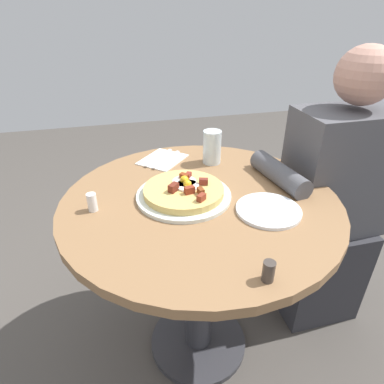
{
  "coord_description": "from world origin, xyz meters",
  "views": [
    {
      "loc": [
        -0.24,
        -0.84,
        1.24
      ],
      "look_at": [
        -0.02,
        0.01,
        0.73
      ],
      "focal_mm": 30.58,
      "sensor_mm": 36.0,
      "label": 1
    }
  ],
  "objects_px": {
    "bread_plate": "(268,210)",
    "salt_shaker": "(92,202)",
    "pizza_plate": "(184,195)",
    "pepper_shaker": "(269,271)",
    "knife": "(159,158)",
    "fork": "(167,159)",
    "breakfast_pizza": "(184,190)",
    "water_glass": "(212,147)",
    "person_seated": "(329,214)",
    "dining_table": "(200,240)"
  },
  "relations": [
    {
      "from": "bread_plate",
      "to": "salt_shaker",
      "type": "relative_size",
      "value": 3.43
    },
    {
      "from": "pizza_plate",
      "to": "pepper_shaker",
      "type": "bearing_deg",
      "value": -75.65
    },
    {
      "from": "knife",
      "to": "pepper_shaker",
      "type": "relative_size",
      "value": 3.57
    },
    {
      "from": "bread_plate",
      "to": "salt_shaker",
      "type": "xyz_separation_m",
      "value": [
        -0.5,
        0.13,
        0.02
      ]
    },
    {
      "from": "fork",
      "to": "salt_shaker",
      "type": "xyz_separation_m",
      "value": [
        -0.27,
        -0.29,
        0.02
      ]
    },
    {
      "from": "breakfast_pizza",
      "to": "bread_plate",
      "type": "relative_size",
      "value": 1.32
    },
    {
      "from": "pepper_shaker",
      "to": "knife",
      "type": "bearing_deg",
      "value": 100.65
    },
    {
      "from": "breakfast_pizza",
      "to": "water_glass",
      "type": "relative_size",
      "value": 2.0
    },
    {
      "from": "fork",
      "to": "person_seated",
      "type": "bearing_deg",
      "value": -67.27
    },
    {
      "from": "pizza_plate",
      "to": "bread_plate",
      "type": "bearing_deg",
      "value": -32.57
    },
    {
      "from": "dining_table",
      "to": "knife",
      "type": "distance_m",
      "value": 0.38
    },
    {
      "from": "dining_table",
      "to": "water_glass",
      "type": "relative_size",
      "value": 6.96
    },
    {
      "from": "dining_table",
      "to": "pizza_plate",
      "type": "distance_m",
      "value": 0.18
    },
    {
      "from": "bread_plate",
      "to": "pepper_shaker",
      "type": "relative_size",
      "value": 3.77
    },
    {
      "from": "person_seated",
      "to": "salt_shaker",
      "type": "distance_m",
      "value": 0.92
    },
    {
      "from": "pizza_plate",
      "to": "bread_plate",
      "type": "relative_size",
      "value": 1.56
    },
    {
      "from": "pizza_plate",
      "to": "water_glass",
      "type": "relative_size",
      "value": 2.38
    },
    {
      "from": "fork",
      "to": "bread_plate",
      "type": "bearing_deg",
      "value": -109.44
    },
    {
      "from": "bread_plate",
      "to": "person_seated",
      "type": "bearing_deg",
      "value": 27.55
    },
    {
      "from": "pizza_plate",
      "to": "pepper_shaker",
      "type": "relative_size",
      "value": 5.9
    },
    {
      "from": "dining_table",
      "to": "bread_plate",
      "type": "bearing_deg",
      "value": -35.36
    },
    {
      "from": "breakfast_pizza",
      "to": "salt_shaker",
      "type": "height_order",
      "value": "breakfast_pizza"
    },
    {
      "from": "person_seated",
      "to": "knife",
      "type": "bearing_deg",
      "value": 159.16
    },
    {
      "from": "knife",
      "to": "salt_shaker",
      "type": "distance_m",
      "value": 0.4
    },
    {
      "from": "dining_table",
      "to": "knife",
      "type": "xyz_separation_m",
      "value": [
        -0.08,
        0.32,
        0.17
      ]
    },
    {
      "from": "person_seated",
      "to": "knife",
      "type": "height_order",
      "value": "person_seated"
    },
    {
      "from": "breakfast_pizza",
      "to": "pizza_plate",
      "type": "bearing_deg",
      "value": -153.21
    },
    {
      "from": "knife",
      "to": "pepper_shaker",
      "type": "height_order",
      "value": "pepper_shaker"
    },
    {
      "from": "dining_table",
      "to": "person_seated",
      "type": "distance_m",
      "value": 0.57
    },
    {
      "from": "pizza_plate",
      "to": "fork",
      "type": "relative_size",
      "value": 1.65
    },
    {
      "from": "person_seated",
      "to": "pepper_shaker",
      "type": "xyz_separation_m",
      "value": [
        -0.51,
        -0.45,
        0.23
      ]
    },
    {
      "from": "dining_table",
      "to": "bread_plate",
      "type": "distance_m",
      "value": 0.27
    },
    {
      "from": "bread_plate",
      "to": "fork",
      "type": "relative_size",
      "value": 1.06
    },
    {
      "from": "bread_plate",
      "to": "water_glass",
      "type": "xyz_separation_m",
      "value": [
        -0.06,
        0.37,
        0.06
      ]
    },
    {
      "from": "person_seated",
      "to": "pepper_shaker",
      "type": "height_order",
      "value": "person_seated"
    },
    {
      "from": "pepper_shaker",
      "to": "person_seated",
      "type": "bearing_deg",
      "value": 41.57
    },
    {
      "from": "knife",
      "to": "water_glass",
      "type": "height_order",
      "value": "water_glass"
    },
    {
      "from": "salt_shaker",
      "to": "person_seated",
      "type": "bearing_deg",
      "value": 4.51
    },
    {
      "from": "fork",
      "to": "salt_shaker",
      "type": "height_order",
      "value": "salt_shaker"
    },
    {
      "from": "water_glass",
      "to": "pepper_shaker",
      "type": "relative_size",
      "value": 2.48
    },
    {
      "from": "breakfast_pizza",
      "to": "water_glass",
      "type": "height_order",
      "value": "water_glass"
    },
    {
      "from": "dining_table",
      "to": "knife",
      "type": "relative_size",
      "value": 4.83
    },
    {
      "from": "person_seated",
      "to": "bread_plate",
      "type": "distance_m",
      "value": 0.49
    },
    {
      "from": "water_glass",
      "to": "pepper_shaker",
      "type": "height_order",
      "value": "water_glass"
    },
    {
      "from": "water_glass",
      "to": "pizza_plate",
      "type": "bearing_deg",
      "value": -125.52
    },
    {
      "from": "bread_plate",
      "to": "knife",
      "type": "relative_size",
      "value": 1.06
    },
    {
      "from": "fork",
      "to": "pepper_shaker",
      "type": "relative_size",
      "value": 3.57
    },
    {
      "from": "knife",
      "to": "salt_shaker",
      "type": "xyz_separation_m",
      "value": [
        -0.24,
        -0.31,
        0.02
      ]
    },
    {
      "from": "fork",
      "to": "pepper_shaker",
      "type": "distance_m",
      "value": 0.68
    },
    {
      "from": "pizza_plate",
      "to": "bread_plate",
      "type": "xyz_separation_m",
      "value": [
        0.22,
        -0.14,
        -0.0
      ]
    }
  ]
}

